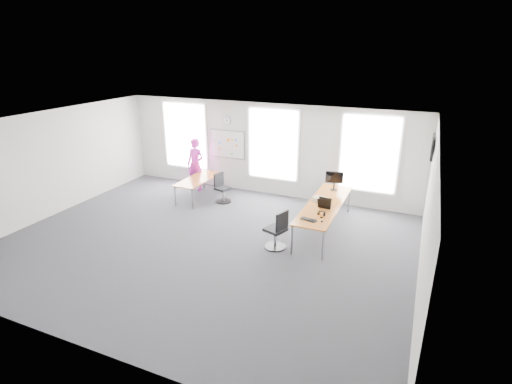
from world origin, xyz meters
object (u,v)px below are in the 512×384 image
at_px(keyboard, 309,220).
at_px(monitor, 334,179).
at_px(chair_left, 222,189).
at_px(person, 195,165).
at_px(headphones, 321,213).
at_px(desk_left, 198,180).
at_px(chair_right, 277,232).
at_px(desk_right, 324,205).

bearing_deg(keyboard, monitor, 106.01).
bearing_deg(chair_left, person, 81.87).
xyz_separation_m(keyboard, headphones, (0.20, 0.40, 0.04)).
distance_m(chair_left, keyboard, 3.97).
bearing_deg(monitor, chair_left, 173.13).
bearing_deg(person, desk_left, -47.19).
xyz_separation_m(chair_right, headphones, (0.91, 0.63, 0.40)).
xyz_separation_m(desk_left, headphones, (4.44, -1.56, 0.22)).
height_order(desk_right, headphones, headphones).
height_order(desk_left, chair_left, chair_left).
bearing_deg(chair_left, headphones, -96.40).
xyz_separation_m(keyboard, monitor, (0.07, 2.29, 0.33)).
bearing_deg(desk_right, monitor, 91.02).
relative_size(desk_left, person, 1.03).
height_order(person, headphones, person).
relative_size(chair_right, person, 0.56).
xyz_separation_m(desk_right, chair_left, (-3.49, 0.84, -0.33)).
relative_size(desk_right, person, 1.81).
height_order(desk_right, chair_left, chair_left).
relative_size(desk_left, monitor, 3.31).
relative_size(person, monitor, 3.20).
distance_m(chair_left, monitor, 3.56).
relative_size(desk_left, chair_right, 1.85).
relative_size(desk_right, chair_right, 3.23).
relative_size(chair_right, headphones, 5.15).
height_order(keyboard, headphones, headphones).
bearing_deg(person, chair_left, -18.99).
height_order(desk_left, monitor, monitor).
bearing_deg(keyboard, desk_left, 172.89).
xyz_separation_m(desk_left, monitor, (4.31, 0.33, 0.50)).
bearing_deg(headphones, keyboard, -109.40).
height_order(desk_left, headphones, headphones).
xyz_separation_m(person, monitor, (4.82, -0.37, 0.23)).
distance_m(keyboard, headphones, 0.45).
xyz_separation_m(desk_left, chair_right, (3.53, -2.19, -0.18)).
distance_m(chair_left, headphones, 3.97).
bearing_deg(chair_left, desk_left, 111.04).
bearing_deg(desk_right, chair_right, -119.64).
relative_size(desk_right, chair_left, 3.49).
bearing_deg(person, headphones, -17.73).
xyz_separation_m(desk_right, desk_left, (-4.33, 0.79, -0.12)).
xyz_separation_m(chair_right, chair_left, (-2.69, 2.24, -0.03)).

